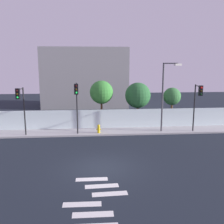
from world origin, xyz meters
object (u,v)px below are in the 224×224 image
(traffic_light_right, at_px, (198,98))
(roadside_tree_midleft, at_px, (138,95))
(fire_hydrant, at_px, (99,128))
(roadside_tree_midright, at_px, (172,97))
(traffic_light_center, at_px, (21,101))
(street_lamp_curbside, at_px, (165,91))
(roadside_tree_leftmost, at_px, (101,92))
(traffic_light_left, at_px, (77,98))

(traffic_light_right, bearing_deg, roadside_tree_midleft, 140.38)
(roadside_tree_midleft, bearing_deg, fire_hydrant, -142.48)
(fire_hydrant, xyz_separation_m, roadside_tree_midright, (7.82, 3.21, 2.42))
(traffic_light_right, bearing_deg, roadside_tree_midright, 105.41)
(traffic_light_center, distance_m, traffic_light_right, 15.55)
(street_lamp_curbside, bearing_deg, roadside_tree_midleft, 118.30)
(roadside_tree_midright, bearing_deg, street_lamp_curbside, -118.20)
(traffic_light_center, distance_m, roadside_tree_leftmost, 8.01)
(traffic_light_right, relative_size, street_lamp_curbside, 0.69)
(roadside_tree_midright, bearing_deg, roadside_tree_midleft, -180.00)
(traffic_light_left, bearing_deg, roadside_tree_leftmost, 58.92)
(traffic_light_left, distance_m, roadside_tree_midright, 10.47)
(roadside_tree_midleft, bearing_deg, roadside_tree_leftmost, 180.00)
(traffic_light_left, distance_m, traffic_light_right, 10.80)
(traffic_light_left, distance_m, roadside_tree_leftmost, 4.49)
(traffic_light_right, relative_size, fire_hydrant, 5.59)
(roadside_tree_midleft, bearing_deg, traffic_light_right, -39.62)
(fire_hydrant, distance_m, roadside_tree_midleft, 5.87)
(roadside_tree_midleft, relative_size, roadside_tree_midright, 1.14)
(roadside_tree_midright, bearing_deg, traffic_light_left, -158.41)
(fire_hydrant, xyz_separation_m, roadside_tree_leftmost, (0.42, 3.21, 2.94))
(traffic_light_center, height_order, roadside_tree_midleft, roadside_tree_midleft)
(street_lamp_curbside, bearing_deg, traffic_light_center, -178.38)
(fire_hydrant, bearing_deg, roadside_tree_midright, 22.31)
(traffic_light_left, height_order, traffic_light_right, traffic_light_left)
(street_lamp_curbside, distance_m, fire_hydrant, 6.91)
(street_lamp_curbside, height_order, roadside_tree_midright, street_lamp_curbside)
(roadside_tree_leftmost, bearing_deg, traffic_light_left, -121.08)
(traffic_light_center, bearing_deg, fire_hydrant, 4.63)
(traffic_light_left, relative_size, street_lamp_curbside, 0.73)
(traffic_light_center, height_order, roadside_tree_leftmost, roadside_tree_leftmost)
(roadside_tree_leftmost, xyz_separation_m, roadside_tree_midleft, (3.76, 0.00, -0.35))
(traffic_light_center, xyz_separation_m, roadside_tree_midleft, (10.83, 3.75, -0.09))
(street_lamp_curbside, height_order, roadside_tree_leftmost, street_lamp_curbside)
(roadside_tree_leftmost, distance_m, roadside_tree_midright, 7.42)
(roadside_tree_midleft, bearing_deg, traffic_light_center, -160.91)
(traffic_light_center, xyz_separation_m, roadside_tree_midright, (14.47, 3.75, -0.25))
(traffic_light_center, height_order, street_lamp_curbside, street_lamp_curbside)
(traffic_light_center, xyz_separation_m, street_lamp_curbside, (12.66, 0.36, 0.73))
(traffic_light_center, distance_m, roadside_tree_midright, 14.95)
(street_lamp_curbside, bearing_deg, traffic_light_left, -176.68)
(traffic_light_right, distance_m, roadside_tree_leftmost, 9.34)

